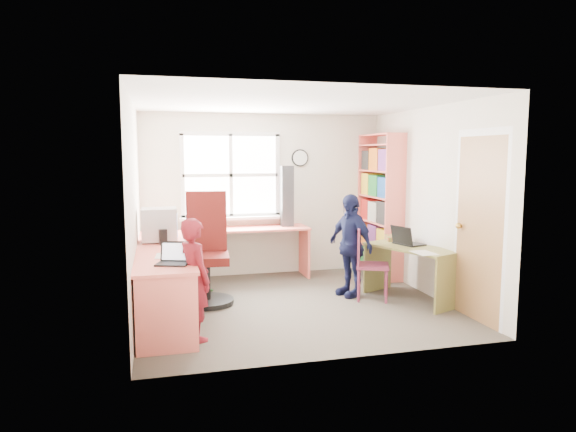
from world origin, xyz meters
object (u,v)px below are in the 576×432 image
at_px(person_red, 194,279).
at_px(person_green, 206,241).
at_px(cd_tower, 287,196).
at_px(l_desk, 183,280).
at_px(laptop_right, 406,240).
at_px(bookshelf, 380,209).
at_px(person_navy, 350,245).
at_px(crt_monitor, 159,225).
at_px(wooden_chair, 367,261).
at_px(right_desk, 411,261).
at_px(potted_plant, 217,218).
at_px(swivel_chair, 207,255).
at_px(laptop_left, 174,259).

bearing_deg(person_red, person_green, -34.27).
bearing_deg(cd_tower, l_desk, -131.84).
bearing_deg(laptop_right, bookshelf, -25.07).
bearing_deg(person_navy, cd_tower, -176.28).
distance_m(crt_monitor, person_red, 1.48).
bearing_deg(wooden_chair, person_navy, 147.78).
distance_m(right_desk, person_green, 2.68).
bearing_deg(potted_plant, laptop_right, -33.08).
bearing_deg(potted_plant, swivel_chair, -103.21).
height_order(crt_monitor, cd_tower, cd_tower).
distance_m(wooden_chair, cd_tower, 1.75).
bearing_deg(swivel_chair, potted_plant, 82.04).
height_order(laptop_left, laptop_right, laptop_left).
bearing_deg(cd_tower, swivel_chair, -138.92).
bearing_deg(cd_tower, crt_monitor, -152.26).
distance_m(right_desk, laptop_right, 0.28).
bearing_deg(laptop_left, person_green, 93.47).
distance_m(swivel_chair, person_navy, 1.81).
bearing_deg(right_desk, potted_plant, 122.47).
xyz_separation_m(laptop_left, person_red, (0.19, -0.07, -0.20)).
relative_size(laptop_left, potted_plant, 1.15).
distance_m(swivel_chair, person_red, 1.28).
bearing_deg(wooden_chair, crt_monitor, -168.07).
relative_size(bookshelf, person_navy, 1.60).
relative_size(laptop_right, person_red, 0.35).
relative_size(wooden_chair, crt_monitor, 2.13).
xyz_separation_m(l_desk, cd_tower, (1.60, 1.75, 0.74)).
relative_size(swivel_chair, potted_plant, 4.27).
distance_m(right_desk, person_navy, 0.78).
bearing_deg(potted_plant, person_navy, -37.27).
bearing_deg(right_desk, person_green, 131.72).
xyz_separation_m(crt_monitor, person_red, (0.31, -1.41, -0.36)).
distance_m(laptop_right, potted_plant, 2.64).
xyz_separation_m(right_desk, laptop_right, (-0.00, 0.14, 0.24)).
height_order(right_desk, person_red, person_red).
distance_m(l_desk, laptop_left, 0.63).
bearing_deg(bookshelf, person_red, -144.30).
height_order(crt_monitor, laptop_left, crt_monitor).
relative_size(wooden_chair, laptop_right, 2.13).
xyz_separation_m(laptop_left, laptop_right, (2.88, 0.78, -0.07)).
relative_size(bookshelf, swivel_chair, 1.56).
xyz_separation_m(laptop_left, person_green, (0.48, 1.83, -0.15)).
bearing_deg(laptop_left, right_desk, 30.78).
distance_m(bookshelf, crt_monitor, 3.26).
xyz_separation_m(crt_monitor, laptop_left, (0.13, -1.33, -0.16)).
xyz_separation_m(bookshelf, person_green, (-2.58, -0.17, -0.35)).
height_order(person_red, person_navy, person_navy).
bearing_deg(l_desk, person_red, -82.31).
height_order(laptop_left, person_navy, person_navy).
bearing_deg(person_green, laptop_left, 169.99).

